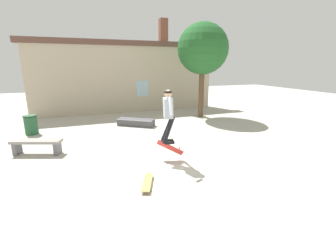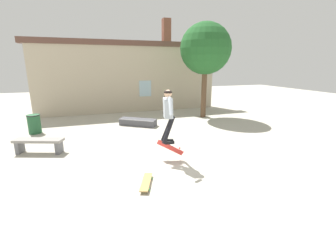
# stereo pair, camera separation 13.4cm
# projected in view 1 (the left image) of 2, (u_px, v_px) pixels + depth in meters

# --- Properties ---
(ground_plane) EXTENTS (40.00, 40.00, 0.00)m
(ground_plane) POSITION_uv_depth(u_px,v_px,m) (176.00, 161.00, 6.45)
(ground_plane) COLOR #B2AD9E
(building_backdrop) EXTENTS (10.78, 0.52, 5.23)m
(building_backdrop) POSITION_uv_depth(u_px,v_px,m) (128.00, 76.00, 12.75)
(building_backdrop) COLOR #B7A88E
(building_backdrop) RESTS_ON ground_plane
(tree_right) EXTENTS (2.52, 2.52, 4.71)m
(tree_right) POSITION_uv_depth(u_px,v_px,m) (203.00, 49.00, 11.08)
(tree_right) COLOR brown
(tree_right) RESTS_ON ground_plane
(park_bench) EXTENTS (1.51, 0.84, 0.45)m
(park_bench) POSITION_uv_depth(u_px,v_px,m) (37.00, 144.00, 6.84)
(park_bench) COLOR gray
(park_bench) RESTS_ON ground_plane
(skate_ledge) EXTENTS (1.65, 1.35, 0.31)m
(skate_ledge) POSITION_uv_depth(u_px,v_px,m) (136.00, 122.00, 10.11)
(skate_ledge) COLOR #4C4C51
(skate_ledge) RESTS_ON ground_plane
(trash_bin) EXTENTS (0.51, 0.51, 0.76)m
(trash_bin) POSITION_uv_depth(u_px,v_px,m) (31.00, 124.00, 8.82)
(trash_bin) COLOR #235633
(trash_bin) RESTS_ON ground_plane
(skater) EXTENTS (0.41, 1.10, 1.48)m
(skater) POSITION_uv_depth(u_px,v_px,m) (168.00, 111.00, 6.03)
(skater) COLOR #9EA8B2
(skateboard_flipping) EXTENTS (0.67, 0.47, 0.50)m
(skateboard_flipping) POSITION_uv_depth(u_px,v_px,m) (170.00, 148.00, 6.40)
(skateboard_flipping) COLOR red
(skateboard_resting) EXTENTS (0.48, 0.85, 0.08)m
(skateboard_resting) POSITION_uv_depth(u_px,v_px,m) (147.00, 182.00, 5.13)
(skateboard_resting) COLOR #AD894C
(skateboard_resting) RESTS_ON ground_plane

